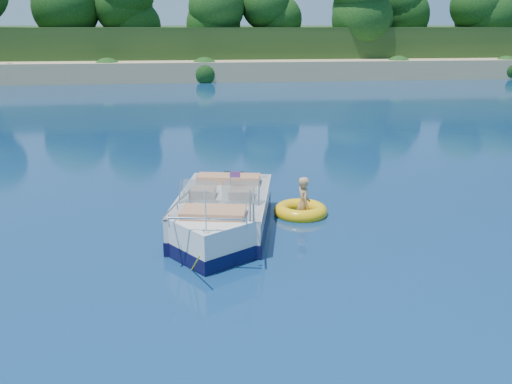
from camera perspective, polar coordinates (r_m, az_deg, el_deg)
ground at (r=10.69m, az=6.41°, el=-7.24°), size 160.00×160.00×0.00m
shoreline at (r=73.37m, az=-5.69°, el=13.82°), size 170.00×59.00×6.00m
treeline at (r=50.58m, az=-4.87°, el=17.86°), size 150.00×7.12×8.19m
motorboat at (r=12.08m, az=-3.45°, el=-2.59°), size 2.55×5.19×1.75m
tow_tube at (r=13.34m, az=4.49°, el=-1.90°), size 1.63×1.63×0.33m
boy at (r=13.29m, az=4.69°, el=-2.36°), size 0.40×0.76×1.44m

